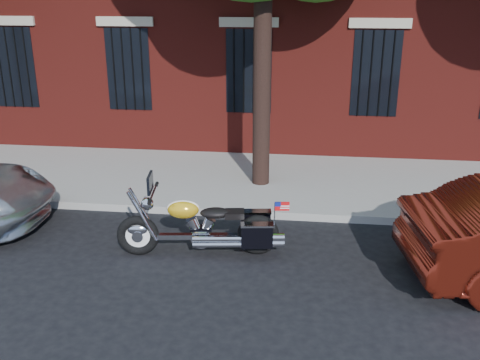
# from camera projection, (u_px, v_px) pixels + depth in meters

# --- Properties ---
(ground) EXTENTS (120.00, 120.00, 0.00)m
(ground) POSITION_uv_depth(u_px,v_px,m) (215.00, 248.00, 8.88)
(ground) COLOR black
(ground) RESTS_ON ground
(curb) EXTENTS (40.00, 0.16, 0.15)m
(curb) POSITION_uv_depth(u_px,v_px,m) (227.00, 212.00, 10.14)
(curb) COLOR gray
(curb) RESTS_ON ground
(sidewalk) EXTENTS (40.00, 3.60, 0.15)m
(sidewalk) POSITION_uv_depth(u_px,v_px,m) (240.00, 179.00, 11.90)
(sidewalk) COLOR gray
(sidewalk) RESTS_ON ground
(motorcycle) EXTENTS (2.75, 0.98, 1.37)m
(motorcycle) POSITION_uv_depth(u_px,v_px,m) (207.00, 228.00, 8.51)
(motorcycle) COLOR black
(motorcycle) RESTS_ON ground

